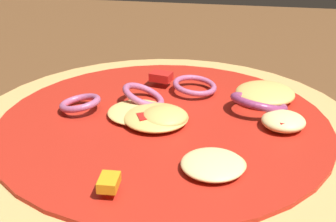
# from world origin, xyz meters

# --- Properties ---
(dining_table) EXTENTS (1.39, 0.83, 0.03)m
(dining_table) POSITION_xyz_m (0.00, 0.00, 0.01)
(dining_table) COLOR brown
(dining_table) RESTS_ON ground
(pizza) EXTENTS (0.28, 0.28, 0.04)m
(pizza) POSITION_xyz_m (0.02, -0.02, 0.04)
(pizza) COLOR tan
(pizza) RESTS_ON dining_table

